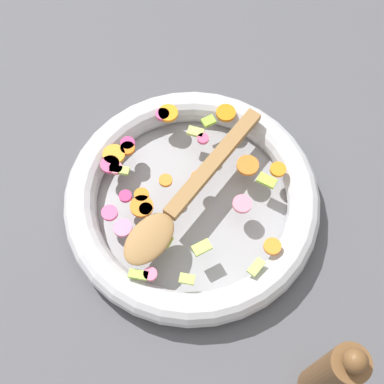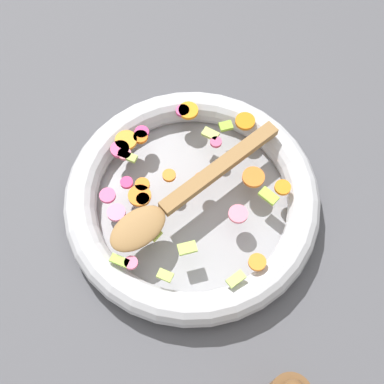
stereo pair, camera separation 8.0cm
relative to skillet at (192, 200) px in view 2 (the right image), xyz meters
name	(u,v)px [view 2 (the right image)]	position (x,y,z in m)	size (l,w,h in m)	color
ground_plane	(192,206)	(0.00, 0.00, -0.02)	(4.00, 4.00, 0.00)	#4C4C51
skillet	(192,200)	(0.00, 0.00, 0.00)	(0.39, 0.39, 0.05)	gray
chopped_vegetables	(179,177)	(0.01, 0.03, 0.03)	(0.33, 0.32, 0.01)	orange
wooden_spoon	(179,198)	(-0.02, 0.01, 0.04)	(0.31, 0.11, 0.01)	olive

